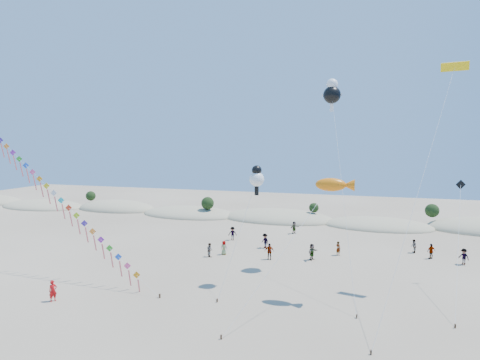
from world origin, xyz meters
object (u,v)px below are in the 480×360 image
fish_kite (335,185)px  flyer_foreground (53,291)px  kite_train (40,181)px  parafoil_kite (454,71)px

fish_kite → flyer_foreground: (-21.93, -7.27, -8.69)m
fish_kite → kite_train: bearing=-178.6°
kite_train → parafoil_kite: (38.27, 6.38, 9.93)m
fish_kite → flyer_foreground: bearing=-161.7°
fish_kite → parafoil_kite: 14.51m
fish_kite → flyer_foreground: size_ratio=5.80×
kite_train → flyer_foreground: size_ratio=16.27×
fish_kite → parafoil_kite: (9.37, 5.66, 9.53)m
fish_kite → parafoil_kite: parafoil_kite is taller
kite_train → flyer_foreground: kite_train is taller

